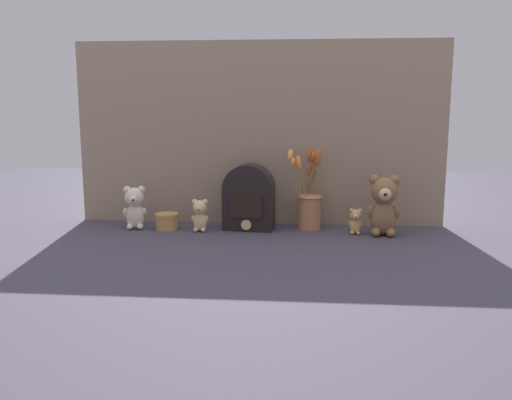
{
  "coord_description": "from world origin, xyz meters",
  "views": [
    {
      "loc": [
        0.18,
        -2.06,
        0.49
      ],
      "look_at": [
        0.0,
        0.02,
        0.12
      ],
      "focal_mm": 38.0,
      "sensor_mm": 36.0,
      "label": 1
    }
  ],
  "objects_px": {
    "teddy_bear_large": "(384,204)",
    "teddy_bear_small": "(200,215)",
    "teddy_bear_medium": "(135,207)",
    "teddy_bear_tiny": "(355,221)",
    "vintage_radio": "(249,198)",
    "decorative_tin_tall": "(167,221)",
    "flower_vase": "(309,204)"
  },
  "relations": [
    {
      "from": "teddy_bear_large",
      "to": "teddy_bear_small",
      "type": "distance_m",
      "value": 0.71
    },
    {
      "from": "teddy_bear_medium",
      "to": "teddy_bear_tiny",
      "type": "bearing_deg",
      "value": -1.08
    },
    {
      "from": "teddy_bear_small",
      "to": "vintage_radio",
      "type": "distance_m",
      "value": 0.2
    },
    {
      "from": "teddy_bear_small",
      "to": "teddy_bear_tiny",
      "type": "distance_m",
      "value": 0.6
    },
    {
      "from": "teddy_bear_tiny",
      "to": "decorative_tin_tall",
      "type": "height_order",
      "value": "teddy_bear_tiny"
    },
    {
      "from": "flower_vase",
      "to": "vintage_radio",
      "type": "distance_m",
      "value": 0.24
    },
    {
      "from": "teddy_bear_medium",
      "to": "flower_vase",
      "type": "height_order",
      "value": "flower_vase"
    },
    {
      "from": "vintage_radio",
      "to": "teddy_bear_small",
      "type": "bearing_deg",
      "value": -164.59
    },
    {
      "from": "teddy_bear_small",
      "to": "decorative_tin_tall",
      "type": "distance_m",
      "value": 0.14
    },
    {
      "from": "teddy_bear_small",
      "to": "vintage_radio",
      "type": "height_order",
      "value": "vintage_radio"
    },
    {
      "from": "teddy_bear_medium",
      "to": "teddy_bear_small",
      "type": "bearing_deg",
      "value": -5.03
    },
    {
      "from": "teddy_bear_medium",
      "to": "flower_vase",
      "type": "xyz_separation_m",
      "value": [
        0.69,
        0.06,
        0.01
      ]
    },
    {
      "from": "teddy_bear_small",
      "to": "flower_vase",
      "type": "bearing_deg",
      "value": 10.47
    },
    {
      "from": "teddy_bear_large",
      "to": "teddy_bear_medium",
      "type": "bearing_deg",
      "value": 178.51
    },
    {
      "from": "teddy_bear_tiny",
      "to": "vintage_radio",
      "type": "height_order",
      "value": "vintage_radio"
    },
    {
      "from": "teddy_bear_small",
      "to": "teddy_bear_tiny",
      "type": "xyz_separation_m",
      "value": [
        0.6,
        0.01,
        -0.01
      ]
    },
    {
      "from": "flower_vase",
      "to": "decorative_tin_tall",
      "type": "xyz_separation_m",
      "value": [
        -0.56,
        -0.06,
        -0.07
      ]
    },
    {
      "from": "teddy_bear_large",
      "to": "flower_vase",
      "type": "relative_size",
      "value": 0.71
    },
    {
      "from": "vintage_radio",
      "to": "flower_vase",
      "type": "bearing_deg",
      "value": 6.47
    },
    {
      "from": "teddy_bear_large",
      "to": "teddy_bear_medium",
      "type": "height_order",
      "value": "teddy_bear_large"
    },
    {
      "from": "teddy_bear_tiny",
      "to": "teddy_bear_large",
      "type": "bearing_deg",
      "value": -4.93
    },
    {
      "from": "teddy_bear_small",
      "to": "vintage_radio",
      "type": "xyz_separation_m",
      "value": [
        0.19,
        0.05,
        0.06
      ]
    },
    {
      "from": "flower_vase",
      "to": "teddy_bear_tiny",
      "type": "bearing_deg",
      "value": -22.04
    },
    {
      "from": "vintage_radio",
      "to": "teddy_bear_tiny",
      "type": "bearing_deg",
      "value": -6.11
    },
    {
      "from": "teddy_bear_small",
      "to": "decorative_tin_tall",
      "type": "height_order",
      "value": "teddy_bear_small"
    },
    {
      "from": "teddy_bear_small",
      "to": "flower_vase",
      "type": "height_order",
      "value": "flower_vase"
    },
    {
      "from": "teddy_bear_large",
      "to": "teddy_bear_medium",
      "type": "distance_m",
      "value": 0.98
    },
    {
      "from": "teddy_bear_large",
      "to": "decorative_tin_tall",
      "type": "relative_size",
      "value": 2.5
    },
    {
      "from": "flower_vase",
      "to": "vintage_radio",
      "type": "height_order",
      "value": "flower_vase"
    },
    {
      "from": "decorative_tin_tall",
      "to": "teddy_bear_small",
      "type": "bearing_deg",
      "value": -8.68
    },
    {
      "from": "teddy_bear_large",
      "to": "flower_vase",
      "type": "distance_m",
      "value": 0.29
    },
    {
      "from": "teddy_bear_large",
      "to": "teddy_bear_small",
      "type": "bearing_deg",
      "value": 179.85
    }
  ]
}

